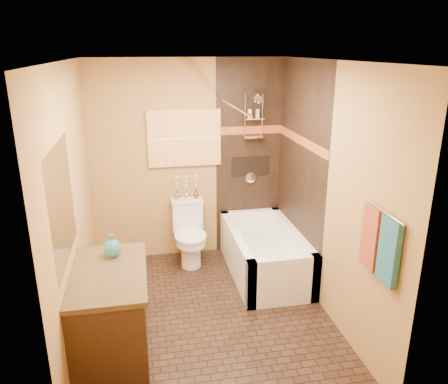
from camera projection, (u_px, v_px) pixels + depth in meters
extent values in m
plane|color=black|center=(209.00, 315.00, 4.46)|extent=(3.00, 3.00, 0.00)
cube|color=#AB7E42|center=(74.00, 209.00, 3.85)|extent=(0.02, 3.00, 2.50)
cube|color=#AB7E42|center=(328.00, 192.00, 4.29)|extent=(0.02, 3.00, 2.50)
cube|color=#AB7E42|center=(189.00, 161.00, 5.47)|extent=(2.40, 0.02, 2.50)
cube|color=#AB7E42|center=(247.00, 280.00, 2.67)|extent=(2.40, 0.02, 2.50)
plane|color=silver|center=(206.00, 61.00, 3.68)|extent=(3.00, 3.00, 0.00)
cube|color=black|center=(249.00, 159.00, 5.60)|extent=(0.85, 0.01, 2.50)
cube|color=black|center=(300.00, 172.00, 4.99)|extent=(0.01, 1.50, 2.50)
cube|color=maroon|center=(249.00, 130.00, 5.47)|extent=(0.85, 0.01, 0.10)
cube|color=maroon|center=(301.00, 140.00, 4.87)|extent=(0.01, 1.50, 0.10)
cube|color=black|center=(251.00, 166.00, 5.63)|extent=(0.50, 0.01, 0.25)
cylinder|color=silver|center=(255.00, 94.00, 5.21)|extent=(0.02, 0.26, 0.02)
cylinder|color=silver|center=(258.00, 99.00, 5.09)|extent=(0.11, 0.11, 0.09)
cylinder|color=silver|center=(251.00, 178.00, 5.66)|extent=(0.14, 0.02, 0.14)
cylinder|color=silver|center=(233.00, 106.00, 4.60)|extent=(0.03, 1.55, 0.03)
cylinder|color=silver|center=(383.00, 211.00, 3.24)|extent=(0.02, 0.55, 0.02)
cube|color=navy|center=(389.00, 252.00, 3.21)|extent=(0.05, 0.22, 0.52)
cube|color=maroon|center=(371.00, 237.00, 3.45)|extent=(0.05, 0.22, 0.52)
cube|color=orange|center=(184.00, 138.00, 5.34)|extent=(0.90, 0.04, 0.70)
cube|color=white|center=(62.00, 204.00, 3.24)|extent=(0.01, 1.00, 0.90)
cube|color=white|center=(283.00, 281.00, 4.57)|extent=(0.80, 0.10, 0.55)
cube|color=white|center=(250.00, 229.00, 5.88)|extent=(0.80, 0.10, 0.55)
cube|color=white|center=(236.00, 255.00, 5.16)|extent=(0.10, 1.50, 0.55)
cube|color=white|center=(292.00, 250.00, 5.29)|extent=(0.10, 1.50, 0.55)
cube|color=white|center=(264.00, 260.00, 5.26)|extent=(0.64, 1.34, 0.35)
cube|color=white|center=(187.00, 216.00, 5.57)|extent=(0.38, 0.17, 0.38)
cube|color=white|center=(187.00, 201.00, 5.51)|extent=(0.40, 0.19, 0.04)
cylinder|color=white|center=(191.00, 252.00, 5.41)|extent=(0.24, 0.24, 0.38)
cylinder|color=white|center=(191.00, 240.00, 5.36)|extent=(0.37, 0.37, 0.10)
cylinder|color=white|center=(191.00, 236.00, 5.34)|extent=(0.39, 0.39, 0.03)
cube|color=black|center=(110.00, 322.00, 3.63)|extent=(0.60, 0.97, 0.86)
cube|color=black|center=(107.00, 274.00, 3.49)|extent=(0.63, 1.03, 0.04)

